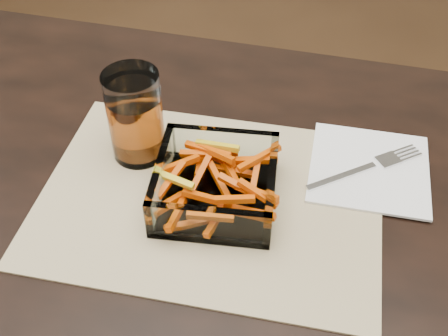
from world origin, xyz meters
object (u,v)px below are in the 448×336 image
Objects in this scene: glass_bowl at (216,186)px; tumbler at (136,119)px; dining_table at (238,285)px; fork at (368,167)px.

tumbler reaches higher than glass_bowl.
dining_table is 11.99× the size of tumbler.
tumbler is (-0.13, 0.06, 0.04)m from glass_bowl.
tumbler is 0.87× the size of fork.
tumbler is at bearing 154.46° from glass_bowl.
dining_table is 0.14m from glass_bowl.
tumbler reaches higher than fork.
dining_table is at bearing -54.72° from glass_bowl.
tumbler reaches higher than dining_table.
glass_bowl is (-0.05, 0.07, 0.12)m from dining_table.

